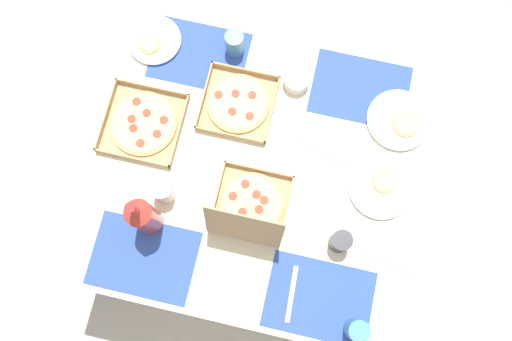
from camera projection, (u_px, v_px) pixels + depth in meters
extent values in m
plane|color=beige|center=(256.00, 205.00, 2.62)|extent=(6.00, 6.00, 0.00)
cylinder|color=#3F3328|center=(416.00, 120.00, 2.33)|extent=(0.07, 0.07, 0.75)
cylinder|color=#3F3328|center=(147.00, 62.00, 2.39)|extent=(0.07, 0.07, 0.75)
cylinder|color=#3F3328|center=(379.00, 338.00, 2.11)|extent=(0.07, 0.07, 0.75)
cylinder|color=#3F3328|center=(85.00, 268.00, 2.18)|extent=(0.07, 0.07, 0.75)
cube|color=beige|center=(256.00, 171.00, 1.87)|extent=(1.38, 1.08, 0.03)
cube|color=#2D4C9E|center=(360.00, 89.00, 1.93)|extent=(0.36, 0.26, 0.00)
cube|color=#2D4C9E|center=(199.00, 55.00, 1.96)|extent=(0.36, 0.26, 0.00)
cube|color=#2D4C9E|center=(319.00, 299.00, 1.75)|extent=(0.36, 0.26, 0.00)
cube|color=#2D4C9E|center=(144.00, 258.00, 1.79)|extent=(0.36, 0.26, 0.00)
cube|color=tan|center=(252.00, 204.00, 1.83)|extent=(0.26, 0.26, 0.01)
cube|color=tan|center=(286.00, 211.00, 1.80)|extent=(0.01, 0.26, 0.03)
cube|color=tan|center=(217.00, 195.00, 1.81)|extent=(0.01, 0.26, 0.03)
cube|color=tan|center=(259.00, 170.00, 1.84)|extent=(0.26, 0.01, 0.03)
cube|color=tan|center=(243.00, 238.00, 1.78)|extent=(0.26, 0.01, 0.03)
cylinder|color=#E0B76B|center=(252.00, 204.00, 1.82)|extent=(0.22, 0.22, 0.01)
cylinder|color=#EFD67F|center=(252.00, 203.00, 1.81)|extent=(0.20, 0.20, 0.00)
cylinder|color=red|center=(233.00, 196.00, 1.81)|extent=(0.03, 0.03, 0.00)
cylinder|color=red|center=(242.00, 212.00, 1.80)|extent=(0.03, 0.03, 0.00)
cylinder|color=red|center=(250.00, 222.00, 1.79)|extent=(0.03, 0.03, 0.00)
cylinder|color=red|center=(259.00, 209.00, 1.80)|extent=(0.03, 0.03, 0.00)
cylinder|color=red|center=(264.00, 200.00, 1.81)|extent=(0.03, 0.03, 0.00)
cylinder|color=red|center=(257.00, 194.00, 1.81)|extent=(0.03, 0.03, 0.00)
cylinder|color=red|center=(245.00, 184.00, 1.82)|extent=(0.03, 0.03, 0.00)
cube|color=tan|center=(244.00, 228.00, 1.65)|extent=(0.26, 0.05, 0.25)
cube|color=tan|center=(144.00, 124.00, 1.89)|extent=(0.28, 0.28, 0.01)
cube|color=tan|center=(179.00, 131.00, 1.87)|extent=(0.01, 0.28, 0.03)
cube|color=tan|center=(106.00, 115.00, 1.88)|extent=(0.01, 0.28, 0.03)
cube|color=tan|center=(153.00, 88.00, 1.91)|extent=(0.28, 0.01, 0.03)
cube|color=tan|center=(132.00, 158.00, 1.85)|extent=(0.28, 0.01, 0.03)
cylinder|color=#E0B76B|center=(143.00, 123.00, 1.88)|extent=(0.25, 0.25, 0.01)
cylinder|color=#EFD67F|center=(143.00, 123.00, 1.88)|extent=(0.22, 0.22, 0.00)
cylinder|color=red|center=(132.00, 119.00, 1.88)|extent=(0.03, 0.03, 0.00)
cylinder|color=red|center=(133.00, 128.00, 1.87)|extent=(0.03, 0.03, 0.00)
cylinder|color=red|center=(140.00, 144.00, 1.85)|extent=(0.03, 0.03, 0.00)
cylinder|color=red|center=(157.00, 134.00, 1.86)|extent=(0.03, 0.03, 0.00)
cylinder|color=red|center=(164.00, 120.00, 1.88)|extent=(0.03, 0.03, 0.00)
cylinder|color=red|center=(147.00, 113.00, 1.88)|extent=(0.03, 0.03, 0.00)
cylinder|color=red|center=(137.00, 101.00, 1.89)|extent=(0.03, 0.03, 0.00)
cube|color=tan|center=(238.00, 104.00, 1.91)|extent=(0.26, 0.26, 0.01)
cube|color=tan|center=(272.00, 110.00, 1.89)|extent=(0.01, 0.26, 0.03)
cube|color=tan|center=(204.00, 95.00, 1.90)|extent=(0.01, 0.26, 0.03)
cube|color=tan|center=(246.00, 71.00, 1.92)|extent=(0.26, 0.01, 0.03)
cube|color=tan|center=(230.00, 135.00, 1.86)|extent=(0.26, 0.01, 0.03)
cylinder|color=#E0B76B|center=(238.00, 104.00, 1.90)|extent=(0.23, 0.23, 0.01)
cylinder|color=#EFD67F|center=(238.00, 103.00, 1.89)|extent=(0.21, 0.21, 0.00)
cylinder|color=red|center=(219.00, 95.00, 1.90)|extent=(0.03, 0.03, 0.00)
cylinder|color=red|center=(232.00, 111.00, 1.88)|extent=(0.03, 0.03, 0.00)
cylinder|color=red|center=(250.00, 116.00, 1.88)|extent=(0.03, 0.03, 0.00)
cylinder|color=red|center=(252.00, 95.00, 1.90)|extent=(0.03, 0.03, 0.00)
cylinder|color=red|center=(236.00, 94.00, 1.90)|extent=(0.03, 0.03, 0.00)
cylinder|color=white|center=(398.00, 121.00, 1.89)|extent=(0.23, 0.23, 0.01)
cylinder|color=white|center=(399.00, 120.00, 1.89)|extent=(0.23, 0.23, 0.01)
cylinder|color=#E0B76B|center=(405.00, 124.00, 1.88)|extent=(0.09, 0.09, 0.01)
cylinder|color=#EFD67F|center=(406.00, 124.00, 1.87)|extent=(0.08, 0.08, 0.00)
cylinder|color=white|center=(380.00, 188.00, 1.84)|extent=(0.22, 0.22, 0.01)
cylinder|color=white|center=(381.00, 188.00, 1.83)|extent=(0.23, 0.23, 0.01)
cylinder|color=#E0B76B|center=(384.00, 181.00, 1.83)|extent=(0.09, 0.09, 0.01)
cylinder|color=#EFD67F|center=(385.00, 180.00, 1.82)|extent=(0.08, 0.08, 0.00)
cylinder|color=white|center=(155.00, 41.00, 1.97)|extent=(0.20, 0.20, 0.01)
cylinder|color=white|center=(154.00, 40.00, 1.96)|extent=(0.20, 0.20, 0.01)
cylinder|color=#E0B76B|center=(150.00, 44.00, 1.95)|extent=(0.08, 0.08, 0.01)
cylinder|color=#EFD67F|center=(150.00, 43.00, 1.94)|extent=(0.07, 0.07, 0.00)
cylinder|color=#B2382D|center=(145.00, 218.00, 1.71)|extent=(0.09, 0.09, 0.22)
cone|color=#B2382D|center=(136.00, 212.00, 1.58)|extent=(0.09, 0.09, 0.04)
cylinder|color=#B2382D|center=(133.00, 210.00, 1.54)|extent=(0.03, 0.03, 0.06)
cylinder|color=red|center=(130.00, 208.00, 1.51)|extent=(0.03, 0.03, 0.01)
cylinder|color=silver|center=(163.00, 191.00, 1.79)|extent=(0.07, 0.07, 0.11)
cylinder|color=#333338|center=(340.00, 241.00, 1.75)|extent=(0.07, 0.07, 0.10)
cylinder|color=teal|center=(235.00, 43.00, 1.91)|extent=(0.07, 0.07, 0.10)
cylinder|color=teal|center=(357.00, 330.00, 1.68)|extent=(0.07, 0.07, 0.10)
cylinder|color=white|center=(296.00, 81.00, 1.91)|extent=(0.10, 0.10, 0.05)
cube|color=#B7B7BC|center=(322.00, 151.00, 1.87)|extent=(0.21, 0.07, 0.00)
cube|color=#B7B7BC|center=(390.00, 263.00, 1.78)|extent=(0.19, 0.05, 0.00)
cube|color=#B7B7BC|center=(292.00, 294.00, 1.76)|extent=(0.02, 0.19, 0.00)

